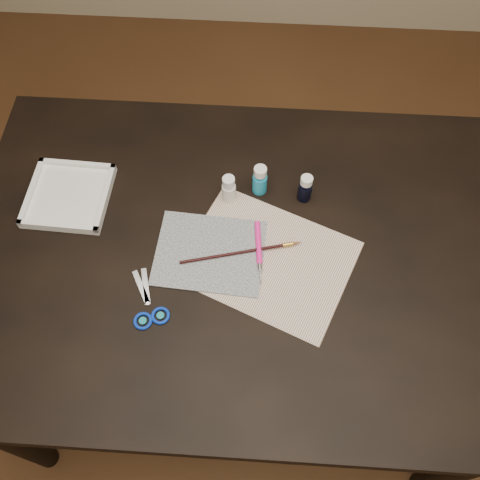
# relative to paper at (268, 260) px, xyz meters

# --- Properties ---
(ground) EXTENTS (3.50, 3.50, 0.02)m
(ground) POSITION_rel_paper_xyz_m (-0.06, 0.02, -0.76)
(ground) COLOR #422614
(ground) RESTS_ON ground
(table) EXTENTS (1.30, 0.90, 0.75)m
(table) POSITION_rel_paper_xyz_m (-0.06, 0.02, -0.38)
(table) COLOR black
(table) RESTS_ON ground
(paper) EXTENTS (0.45, 0.40, 0.00)m
(paper) POSITION_rel_paper_xyz_m (0.00, 0.00, 0.00)
(paper) COLOR white
(paper) RESTS_ON table
(canvas) EXTENTS (0.26, 0.21, 0.00)m
(canvas) POSITION_rel_paper_xyz_m (-0.13, 0.01, 0.00)
(canvas) COLOR black
(canvas) RESTS_ON paper
(paint_bottle_white) EXTENTS (0.04, 0.04, 0.08)m
(paint_bottle_white) POSITION_rel_paper_xyz_m (-0.10, 0.16, 0.04)
(paint_bottle_white) COLOR white
(paint_bottle_white) RESTS_ON table
(paint_bottle_cyan) EXTENTS (0.04, 0.04, 0.09)m
(paint_bottle_cyan) POSITION_rel_paper_xyz_m (-0.03, 0.20, 0.04)
(paint_bottle_cyan) COLOR #1A89B8
(paint_bottle_cyan) RESTS_ON table
(paint_bottle_navy) EXTENTS (0.04, 0.04, 0.08)m
(paint_bottle_navy) POSITION_rel_paper_xyz_m (0.08, 0.18, 0.04)
(paint_bottle_navy) COLOR black
(paint_bottle_navy) RESTS_ON table
(paintbrush) EXTENTS (0.28, 0.08, 0.01)m
(paintbrush) POSITION_rel_paper_xyz_m (-0.06, 0.01, 0.01)
(paintbrush) COLOR black
(paintbrush) RESTS_ON canvas
(craft_knife) EXTENTS (0.03, 0.17, 0.01)m
(craft_knife) POSITION_rel_paper_xyz_m (-0.02, 0.01, 0.01)
(craft_knife) COLOR #FD2096
(craft_knife) RESTS_ON paper
(scissors) EXTENTS (0.15, 0.18, 0.01)m
(scissors) POSITION_rel_paper_xyz_m (-0.27, -0.12, 0.00)
(scissors) COLOR silver
(scissors) RESTS_ON table
(palette_tray) EXTENTS (0.20, 0.20, 0.02)m
(palette_tray) POSITION_rel_paper_xyz_m (-0.49, 0.14, 0.01)
(palette_tray) COLOR white
(palette_tray) RESTS_ON table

